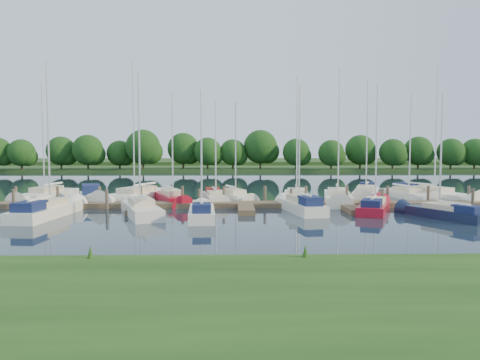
{
  "coord_description": "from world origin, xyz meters",
  "views": [
    {
      "loc": [
        -1.11,
        -29.67,
        4.83
      ],
      "look_at": [
        -0.39,
        8.0,
        2.2
      ],
      "focal_mm": 35.0,
      "sensor_mm": 36.0,
      "label": 1
    }
  ],
  "objects_px": {
    "sailboat_n_0": "(46,197)",
    "sailboat_s_2": "(202,214)",
    "dock": "(245,206)",
    "sailboat_n_5": "(235,197)",
    "motorboat": "(91,197)"
  },
  "relations": [
    {
      "from": "sailboat_n_0",
      "to": "sailboat_s_2",
      "type": "bearing_deg",
      "value": 152.69
    },
    {
      "from": "dock",
      "to": "sailboat_n_5",
      "type": "distance_m",
      "value": 5.53
    },
    {
      "from": "dock",
      "to": "sailboat_n_0",
      "type": "height_order",
      "value": "sailboat_n_0"
    },
    {
      "from": "sailboat_n_5",
      "to": "sailboat_s_2",
      "type": "xyz_separation_m",
      "value": [
        -2.32,
        -10.81,
        0.06
      ]
    },
    {
      "from": "sailboat_n_5",
      "to": "dock",
      "type": "bearing_deg",
      "value": 77.04
    },
    {
      "from": "sailboat_n_5",
      "to": "motorboat",
      "type": "bearing_deg",
      "value": -17.61
    },
    {
      "from": "sailboat_n_5",
      "to": "sailboat_n_0",
      "type": "bearing_deg",
      "value": -23.46
    },
    {
      "from": "sailboat_n_0",
      "to": "sailboat_s_2",
      "type": "xyz_separation_m",
      "value": [
        15.02,
        -11.51,
        0.05
      ]
    },
    {
      "from": "sailboat_n_0",
      "to": "motorboat",
      "type": "relative_size",
      "value": 1.7
    },
    {
      "from": "sailboat_n_0",
      "to": "motorboat",
      "type": "bearing_deg",
      "value": 172.05
    },
    {
      "from": "dock",
      "to": "motorboat",
      "type": "xyz_separation_m",
      "value": [
        -13.57,
        4.68,
        0.18
      ]
    },
    {
      "from": "motorboat",
      "to": "sailboat_s_2",
      "type": "bearing_deg",
      "value": 117.41
    },
    {
      "from": "motorboat",
      "to": "dock",
      "type": "bearing_deg",
      "value": 142.17
    },
    {
      "from": "sailboat_n_0",
      "to": "sailboat_n_5",
      "type": "height_order",
      "value": "sailboat_n_0"
    },
    {
      "from": "dock",
      "to": "sailboat_n_5",
      "type": "relative_size",
      "value": 4.33
    }
  ]
}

